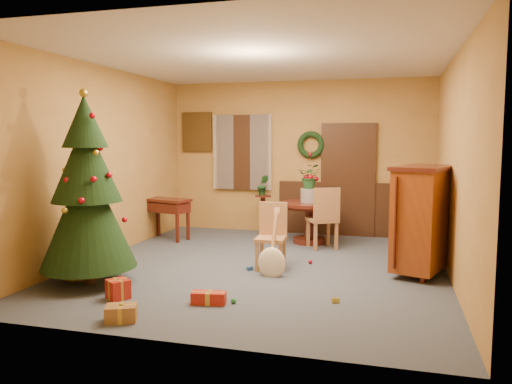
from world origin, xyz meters
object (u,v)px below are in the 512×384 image
(chair_near, at_px, (272,233))
(writing_desk, at_px, (167,209))
(christmas_tree, at_px, (87,193))
(dining_table, at_px, (310,214))
(sideboard, at_px, (423,216))

(chair_near, height_order, writing_desk, chair_near)
(writing_desk, bearing_deg, christmas_tree, -84.44)
(dining_table, xyz_separation_m, sideboard, (1.77, -1.59, 0.27))
(chair_near, distance_m, christmas_tree, 2.51)
(chair_near, bearing_deg, dining_table, 82.71)
(writing_desk, distance_m, sideboard, 4.48)
(writing_desk, bearing_deg, dining_table, 7.99)
(dining_table, distance_m, christmas_tree, 3.95)
(christmas_tree, relative_size, writing_desk, 2.64)
(chair_near, xyz_separation_m, christmas_tree, (-2.02, -1.34, 0.65))
(christmas_tree, distance_m, sideboard, 4.34)
(dining_table, height_order, christmas_tree, christmas_tree)
(christmas_tree, bearing_deg, writing_desk, 95.56)
(chair_near, bearing_deg, writing_desk, 147.20)
(chair_near, xyz_separation_m, writing_desk, (-2.29, 1.48, 0.06))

